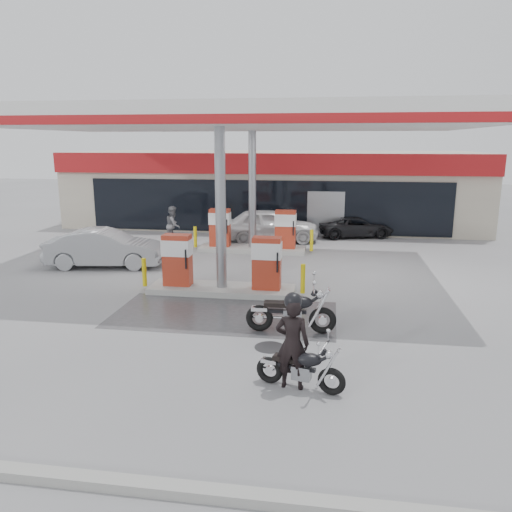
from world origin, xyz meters
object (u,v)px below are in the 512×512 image
(pump_island_near, at_px, (222,270))
(attendant, at_px, (173,225))
(pump_island_far, at_px, (252,235))
(biker_main, at_px, (292,344))
(parked_motorcycle, at_px, (292,313))
(sedan_white, at_px, (269,225))
(main_motorcycle, at_px, (301,369))
(parked_car_right, at_px, (356,227))
(hatchback_silver, at_px, (105,248))
(parked_car_left, at_px, (95,214))

(pump_island_near, distance_m, attendant, 7.96)
(pump_island_far, xyz_separation_m, attendant, (-3.79, 1.00, 0.15))
(biker_main, xyz_separation_m, parked_motorcycle, (-0.22, 2.80, -0.38))
(sedan_white, xyz_separation_m, attendant, (-4.25, -1.20, 0.09))
(main_motorcycle, distance_m, sedan_white, 14.24)
(attendant, bearing_deg, parked_car_right, -74.70)
(pump_island_near, relative_size, hatchback_silver, 1.20)
(pump_island_near, height_order, attendant, pump_island_near)
(pump_island_near, xyz_separation_m, hatchback_silver, (-4.99, 2.53, -0.01))
(attendant, bearing_deg, pump_island_far, -109.36)
(attendant, relative_size, parked_car_right, 0.48)
(hatchback_silver, bearing_deg, pump_island_far, -63.90)
(parked_car_left, distance_m, parked_car_right, 14.62)
(main_motorcycle, bearing_deg, parked_motorcycle, 111.93)
(main_motorcycle, height_order, parked_motorcycle, parked_motorcycle)
(biker_main, distance_m, attendant, 14.32)
(hatchback_silver, relative_size, parked_car_right, 1.18)
(main_motorcycle, xyz_separation_m, hatchback_silver, (-7.82, 8.37, 0.30))
(biker_main, height_order, parked_motorcycle, biker_main)
(pump_island_far, xyz_separation_m, sedan_white, (0.45, 2.20, 0.06))
(hatchback_silver, bearing_deg, biker_main, -146.16)
(attendant, bearing_deg, main_motorcycle, -157.31)
(sedan_white, xyz_separation_m, parked_car_right, (4.05, 1.80, -0.27))
(hatchback_silver, distance_m, parked_car_right, 12.08)
(parked_car_left, bearing_deg, parked_motorcycle, -118.91)
(sedan_white, height_order, hatchback_silver, sedan_white)
(main_motorcycle, distance_m, hatchback_silver, 11.46)
(pump_island_far, xyz_separation_m, parked_motorcycle, (2.43, -8.99, -0.21))
(parked_car_left, bearing_deg, attendant, -106.93)
(sedan_white, bearing_deg, attendant, 94.94)
(biker_main, distance_m, hatchback_silver, 11.30)
(attendant, height_order, parked_car_right, attendant)
(pump_island_near, bearing_deg, parked_car_right, 65.77)
(attendant, distance_m, parked_car_left, 7.90)
(parked_motorcycle, height_order, attendant, attendant)
(parked_motorcycle, distance_m, parked_car_left, 19.38)
(biker_main, xyz_separation_m, attendant, (-6.44, 12.80, -0.02))
(parked_motorcycle, height_order, parked_car_left, parked_motorcycle)
(pump_island_near, distance_m, parked_car_right, 10.97)
(parked_motorcycle, relative_size, parked_car_left, 0.60)
(parked_car_right, bearing_deg, biker_main, 158.60)
(sedan_white, height_order, parked_car_right, sedan_white)
(pump_island_far, distance_m, parked_motorcycle, 9.32)
(pump_island_far, height_order, biker_main, pump_island_far)
(biker_main, height_order, hatchback_silver, biker_main)
(sedan_white, bearing_deg, main_motorcycle, 178.76)
(pump_island_near, bearing_deg, sedan_white, 86.84)
(sedan_white, relative_size, hatchback_silver, 1.06)
(hatchback_silver, height_order, parked_car_right, hatchback_silver)
(pump_island_near, height_order, main_motorcycle, pump_island_near)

